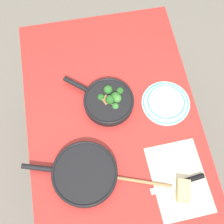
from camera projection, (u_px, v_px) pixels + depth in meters
The scene contains 9 objects.
ground_plane at pixel (112, 155), 2.26m from camera, with size 14.00×14.00×0.00m, color slate.
dining_table_red at pixel (112, 120), 1.63m from camera, with size 1.22×0.84×0.78m.
skillet_broccoli at pixel (109, 101), 1.54m from camera, with size 0.30×0.33×0.08m.
skillet_eggs at pixel (84, 174), 1.40m from camera, with size 0.30×0.43×0.05m.
wooden_spoon at pixel (120, 178), 1.41m from camera, with size 0.15×0.37×0.02m.
parchment_sheet at pixel (179, 179), 1.41m from camera, with size 0.36×0.25×0.00m.
grater_knife at pixel (185, 181), 1.40m from camera, with size 0.05×0.25×0.02m.
cheese_block at pixel (183, 191), 1.37m from camera, with size 0.11×0.08×0.04m.
dinner_plate_stack at pixel (166, 103), 1.55m from camera, with size 0.24×0.24×0.03m.
Camera 1 is at (0.59, -0.11, 2.20)m, focal length 50.00 mm.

